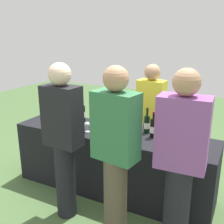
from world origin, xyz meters
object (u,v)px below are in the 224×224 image
at_px(guest_1, 116,151).
at_px(wine_glass_4, 121,129).
at_px(wine_glass_0, 66,120).
at_px(guest_0, 63,137).
at_px(wine_bottle_5, 147,124).
at_px(wine_bottle_4, 109,119).
at_px(wine_bottle_3, 103,118).
at_px(wine_glass_5, 135,132).
at_px(wine_glass_2, 87,125).
at_px(server_pouring, 150,117).
at_px(wine_glass_3, 103,124).
at_px(wine_bottle_0, 62,112).
at_px(wine_glass_1, 80,123).
at_px(guest_2, 180,159).
at_px(wine_bottle_6, 153,128).
at_px(wine_bottle_7, 176,129).
at_px(wine_bottle_2, 83,113).
at_px(wine_bottle_1, 75,112).

bearing_deg(guest_1, wine_glass_4, 119.04).
xyz_separation_m(wine_glass_0, guest_0, (0.34, -0.52, 0.03)).
bearing_deg(wine_bottle_5, guest_0, -127.02).
relative_size(wine_bottle_4, wine_glass_0, 2.38).
xyz_separation_m(wine_bottle_3, wine_glass_5, (0.54, -0.23, -0.01)).
bearing_deg(wine_glass_2, wine_bottle_5, 24.75).
bearing_deg(guest_1, server_pouring, 103.52).
bearing_deg(wine_glass_5, guest_0, -138.16).
xyz_separation_m(wine_glass_4, server_pouring, (0.11, 0.71, -0.04)).
bearing_deg(wine_glass_0, wine_bottle_4, 26.02).
relative_size(wine_bottle_5, wine_glass_3, 2.23).
height_order(wine_bottle_0, wine_glass_4, wine_bottle_0).
relative_size(wine_bottle_0, wine_glass_1, 2.36).
xyz_separation_m(wine_bottle_0, guest_2, (1.78, -0.68, 0.01)).
xyz_separation_m(server_pouring, guest_0, (-0.51, -1.26, 0.06)).
height_order(wine_bottle_6, guest_2, guest_2).
xyz_separation_m(wine_bottle_6, guest_2, (0.46, -0.64, 0.01)).
bearing_deg(wine_glass_4, guest_2, -31.32).
height_order(wine_bottle_7, wine_glass_3, wine_bottle_7).
bearing_deg(wine_glass_4, guest_0, -125.95).
bearing_deg(wine_glass_0, guest_1, -30.06).
relative_size(wine_bottle_7, wine_glass_2, 2.50).
relative_size(wine_bottle_2, wine_glass_5, 2.21).
relative_size(wine_bottle_3, wine_glass_2, 2.60).
relative_size(wine_bottle_2, wine_bottle_7, 1.00).
distance_m(wine_bottle_4, guest_0, 0.76).
relative_size(wine_bottle_1, wine_bottle_7, 0.97).
height_order(wine_bottle_7, guest_1, guest_1).
xyz_separation_m(wine_bottle_2, guest_1, (0.92, -0.86, 0.01)).
distance_m(wine_bottle_1, wine_glass_2, 0.50).
relative_size(wine_bottle_6, server_pouring, 0.20).
xyz_separation_m(wine_glass_4, guest_1, (0.22, -0.59, 0.03)).
distance_m(wine_bottle_4, wine_bottle_5, 0.48).
bearing_deg(wine_bottle_1, wine_bottle_5, -0.52).
bearing_deg(wine_bottle_3, wine_bottle_7, 2.06).
relative_size(wine_bottle_4, wine_glass_1, 2.54).
bearing_deg(wine_bottle_5, wine_glass_2, -155.25).
height_order(wine_bottle_0, guest_1, guest_1).
distance_m(wine_bottle_4, wine_glass_3, 0.15).
relative_size(wine_bottle_1, wine_glass_4, 2.29).
height_order(wine_bottle_1, wine_bottle_5, wine_bottle_5).
height_order(wine_glass_3, guest_1, guest_1).
bearing_deg(guest_2, wine_bottle_5, 124.95).
height_order(wine_bottle_1, wine_bottle_3, wine_bottle_3).
xyz_separation_m(wine_bottle_5, wine_glass_0, (-0.95, -0.30, -0.01)).
distance_m(wine_bottle_3, wine_glass_2, 0.26).
bearing_deg(server_pouring, wine_bottle_1, 29.38).
bearing_deg(wine_bottle_5, wine_bottle_3, -174.38).
bearing_deg(wine_bottle_4, wine_glass_4, -36.52).
relative_size(wine_bottle_4, guest_2, 0.19).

